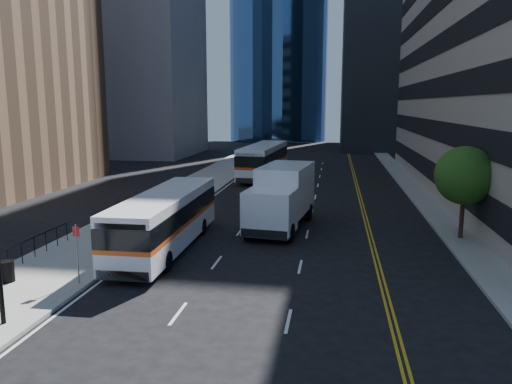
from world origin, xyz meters
TOP-DOWN VIEW (x-y plane):
  - ground at (0.00, 0.00)m, footprint 160.00×160.00m
  - sidewalk_west at (-10.50, 25.00)m, footprint 5.00×90.00m
  - sidewalk_east at (9.00, 25.00)m, footprint 2.00×90.00m
  - midrise_west at (-28.00, 52.00)m, footprint 18.00×18.00m
  - street_tree at (9.00, 8.00)m, footprint 3.20×3.20m
  - bus_front at (-6.60, 3.82)m, footprint 2.66×11.55m
  - bus_rear at (-5.25, 30.44)m, footprint 3.63×13.21m
  - box_truck at (-1.14, 9.26)m, footprint 3.68×8.12m
  - trash_can at (-11.44, -2.31)m, footprint 0.76×0.76m

SIDE VIEW (x-z plane):
  - ground at x=0.00m, z-range 0.00..0.00m
  - sidewalk_west at x=-10.50m, z-range 0.00..0.15m
  - sidewalk_east at x=9.00m, z-range 0.00..0.15m
  - trash_can at x=-11.44m, z-range 0.15..1.04m
  - bus_front at x=-6.60m, z-range 0.14..3.11m
  - bus_rear at x=-5.25m, z-range 0.15..3.52m
  - box_truck at x=-1.14m, z-range 0.10..3.85m
  - street_tree at x=9.00m, z-range 1.09..6.19m
  - midrise_west at x=-28.00m, z-range 0.00..35.00m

